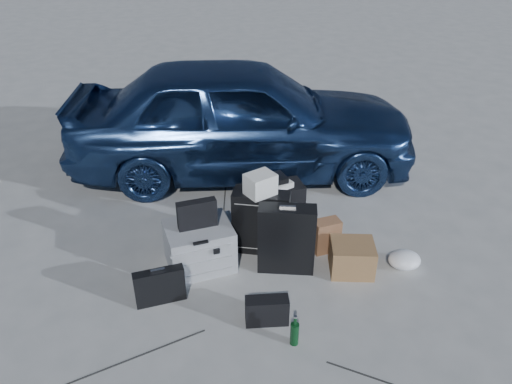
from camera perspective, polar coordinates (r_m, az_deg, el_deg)
The scene contains 16 objects.
ground at distance 4.60m, azimuth 2.21°, elevation -12.40°, with size 60.00×60.00×0.00m, color #ABABA6.
car at distance 6.41m, azimuth -1.59°, elevation 8.60°, with size 1.75×4.34×1.48m, color navy.
pelican_case at distance 4.89m, azimuth -6.48°, elevation -6.15°, with size 0.62×0.51×0.45m, color #96989B.
laptop_bag at distance 4.69m, azimuth -6.76°, elevation -2.53°, with size 0.37×0.09×0.28m, color black.
briefcase at distance 4.57m, azimuth -10.94°, elevation -10.54°, with size 0.44×0.10×0.35m, color black.
suitcase_left at distance 4.75m, azimuth 3.50°, elevation -5.39°, with size 0.54×0.19×0.70m, color black.
suitcase_right at distance 4.99m, azimuth 0.57°, elevation -3.48°, with size 0.56×0.20×0.68m, color black.
white_carton at distance 4.75m, azimuth 0.49°, elevation 0.89°, with size 0.27×0.21×0.21m, color white.
duffel_bag at distance 5.65m, azimuth 1.68°, elevation -0.96°, with size 0.74×0.32×0.37m, color black.
flat_box_white at distance 5.52m, azimuth 1.90°, elevation 0.88°, with size 0.38×0.29×0.07m, color white.
flat_box_black at distance 5.49m, azimuth 1.89°, elevation 1.47°, with size 0.30×0.21×0.06m, color black.
kraft_bag at distance 5.13m, azimuth 8.02°, elevation -4.96°, with size 0.27×0.16×0.35m, color #9A6343.
cardboard_box at distance 4.92m, azimuth 10.91°, elevation -7.36°, with size 0.41×0.36×0.31m, color #946840.
plastic_bag at distance 5.12m, azimuth 16.61°, elevation -7.44°, with size 0.31×0.27×0.17m, color white.
messenger_bag at distance 4.33m, azimuth 1.26°, elevation -13.41°, with size 0.37×0.14×0.26m, color black.
green_bottle at distance 4.16m, azimuth 4.44°, elevation -15.50°, with size 0.07×0.07×0.28m, color black.
Camera 1 is at (-0.80, -3.27, 3.13)m, focal length 35.00 mm.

